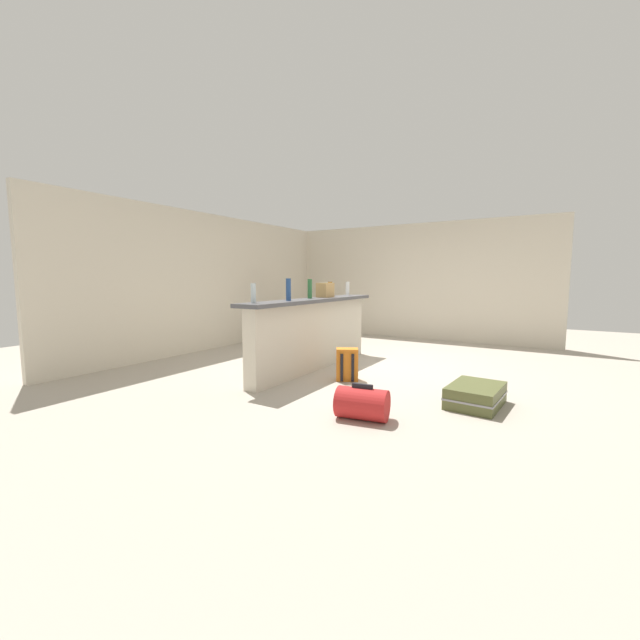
# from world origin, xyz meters

# --- Properties ---
(ground_plane) EXTENTS (13.00, 13.00, 0.05)m
(ground_plane) POSITION_xyz_m (0.00, 0.00, -0.03)
(ground_plane) COLOR #ADA393
(wall_back) EXTENTS (6.60, 0.10, 2.50)m
(wall_back) POSITION_xyz_m (0.00, 3.05, 1.25)
(wall_back) COLOR beige
(wall_back) RESTS_ON ground_plane
(wall_right) EXTENTS (0.10, 6.00, 2.50)m
(wall_right) POSITION_xyz_m (3.05, 0.30, 1.25)
(wall_right) COLOR beige
(wall_right) RESTS_ON ground_plane
(partition_half_wall) EXTENTS (2.80, 0.20, 0.98)m
(partition_half_wall) POSITION_xyz_m (-0.65, 0.48, 0.49)
(partition_half_wall) COLOR beige
(partition_half_wall) RESTS_ON ground_plane
(bar_countertop) EXTENTS (2.96, 0.40, 0.05)m
(bar_countertop) POSITION_xyz_m (-0.65, 0.48, 1.01)
(bar_countertop) COLOR #4C4C51
(bar_countertop) RESTS_ON partition_half_wall
(bottle_clear) EXTENTS (0.06, 0.06, 0.23)m
(bottle_clear) POSITION_xyz_m (-1.88, 0.55, 1.15)
(bottle_clear) COLOR silver
(bottle_clear) RESTS_ON bar_countertop
(bottle_blue) EXTENTS (0.07, 0.07, 0.29)m
(bottle_blue) POSITION_xyz_m (-1.27, 0.47, 1.18)
(bottle_blue) COLOR #284C89
(bottle_blue) RESTS_ON bar_countertop
(bottle_green) EXTENTS (0.07, 0.07, 0.28)m
(bottle_green) POSITION_xyz_m (-0.66, 0.54, 1.17)
(bottle_green) COLOR #2D6B38
(bottle_green) RESTS_ON bar_countertop
(bottle_amber) EXTENTS (0.07, 0.07, 0.24)m
(bottle_amber) POSITION_xyz_m (-0.03, 0.56, 1.15)
(bottle_amber) COLOR #9E661E
(bottle_amber) RESTS_ON bar_countertop
(bottle_white) EXTENTS (0.06, 0.06, 0.23)m
(bottle_white) POSITION_xyz_m (0.59, 0.57, 1.15)
(bottle_white) COLOR silver
(bottle_white) RESTS_ON bar_countertop
(grocery_bag) EXTENTS (0.26, 0.18, 0.22)m
(grocery_bag) POSITION_xyz_m (-0.25, 0.52, 1.14)
(grocery_bag) COLOR tan
(grocery_bag) RESTS_ON bar_countertop
(dining_table) EXTENTS (1.10, 0.80, 0.74)m
(dining_table) POSITION_xyz_m (1.05, 1.80, 0.65)
(dining_table) COLOR #4C331E
(dining_table) RESTS_ON ground_plane
(dining_chair_near_partition) EXTENTS (0.43, 0.43, 0.93)m
(dining_chair_near_partition) POSITION_xyz_m (0.98, 1.27, 0.52)
(dining_chair_near_partition) COLOR black
(dining_chair_near_partition) RESTS_ON ground_plane
(suitcase_flat_olive) EXTENTS (0.85, 0.54, 0.22)m
(suitcase_flat_olive) POSITION_xyz_m (-1.18, -1.86, 0.11)
(suitcase_flat_olive) COLOR #51562D
(suitcase_flat_olive) RESTS_ON ground_plane
(duffel_bag_red) EXTENTS (0.38, 0.52, 0.34)m
(duffel_bag_red) POSITION_xyz_m (-2.17, -1.02, 0.15)
(duffel_bag_red) COLOR red
(duffel_bag_red) RESTS_ON ground_plane
(backpack_orange) EXTENTS (0.32, 0.33, 0.42)m
(backpack_orange) POSITION_xyz_m (-0.97, -0.24, 0.20)
(backpack_orange) COLOR orange
(backpack_orange) RESTS_ON ground_plane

